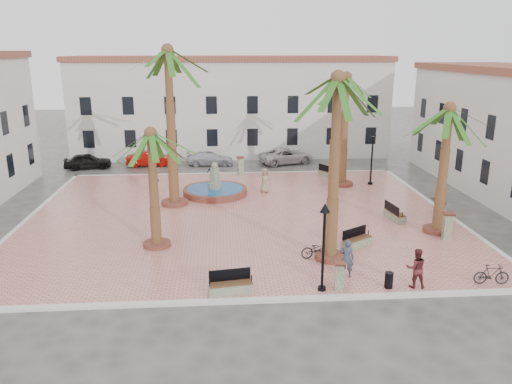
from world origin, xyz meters
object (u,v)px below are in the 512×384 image
(palm_s, at_px, (337,98))
(lamppost_e, at_px, (372,148))
(car_white, at_px, (286,156))
(bench_se, at_px, (357,241))
(bench_ne, at_px, (328,173))
(car_silver, at_px, (210,159))
(bicycle_b, at_px, (492,274))
(bench_e, at_px, (394,215))
(pedestrian_fountain_a, at_px, (265,181))
(pedestrian_fountain_b, at_px, (213,173))
(cyclist_a, at_px, (347,258))
(bicycle_a, at_px, (318,249))
(fountain, at_px, (215,190))
(palm_sw, at_px, (151,148))
(pedestrian_east, at_px, (440,202))
(car_black, at_px, (88,161))
(cyclist_b, at_px, (416,268))
(bench_s, at_px, (231,287))
(palm_nw, at_px, (168,67))
(palm_ne, at_px, (346,90))
(bollard_n, at_px, (240,166))
(bollard_e, at_px, (448,226))
(pedestrian_north, at_px, (156,179))
(bollard_se, at_px, (339,276))
(palm_e, at_px, (448,124))
(car_red, at_px, (149,159))
(lamppost_s, at_px, (324,232))
(litter_bin, at_px, (389,280))

(palm_s, bearing_deg, lamppost_e, 66.00)
(car_white, bearing_deg, bench_se, 162.81)
(bench_ne, xyz_separation_m, car_silver, (-9.61, 5.63, 0.18))
(bicycle_b, bearing_deg, lamppost_e, 6.65)
(palm_s, height_order, bench_e, palm_s)
(pedestrian_fountain_a, bearing_deg, pedestrian_fountain_b, 126.56)
(cyclist_a, distance_m, bicycle_a, 2.38)
(fountain, bearing_deg, palm_sw, -107.48)
(bench_ne, bearing_deg, bench_se, 142.57)
(pedestrian_east, bearing_deg, car_black, -133.46)
(cyclist_b, height_order, bicycle_b, cyclist_b)
(pedestrian_fountain_b, distance_m, pedestrian_east, 16.33)
(bench_s, xyz_separation_m, cyclist_b, (7.98, -0.02, 0.61))
(palm_nw, relative_size, bicycle_a, 5.75)
(palm_ne, height_order, bollard_n, palm_ne)
(car_black, bearing_deg, bollard_e, -140.36)
(bicycle_b, bearing_deg, bench_se, 50.20)
(palm_ne, distance_m, pedestrian_north, 15.23)
(palm_nw, xyz_separation_m, lamppost_e, (14.52, 4.16, -6.09))
(car_black, bearing_deg, bollard_n, -117.70)
(bollard_n, distance_m, bollard_e, 18.56)
(palm_nw, xyz_separation_m, palm_s, (8.42, -9.56, -1.06))
(palm_nw, xyz_separation_m, bollard_se, (8.08, -12.84, -8.25))
(fountain, xyz_separation_m, lamppost_e, (11.85, 1.95, 2.49))
(palm_e, height_order, lamppost_e, palm_e)
(car_white, bearing_deg, bench_e, 175.04)
(fountain, height_order, bench_se, fountain)
(bollard_se, relative_size, car_silver, 0.30)
(car_red, bearing_deg, pedestrian_east, -131.89)
(lamppost_s, xyz_separation_m, car_black, (-15.84, 24.47, -2.11))
(bollard_n, height_order, pedestrian_fountain_b, pedestrian_fountain_b)
(car_silver, bearing_deg, bicycle_a, -163.68)
(bollard_n, bearing_deg, bicycle_b, -63.89)
(bicycle_a, bearing_deg, car_black, 28.36)
(pedestrian_fountain_a, bearing_deg, car_red, 112.65)
(litter_bin, height_order, car_black, car_black)
(palm_sw, height_order, pedestrian_north, palm_sw)
(bollard_n, bearing_deg, cyclist_b, -72.06)
(palm_sw, distance_m, bollard_n, 16.53)
(palm_nw, relative_size, pedestrian_north, 6.03)
(bollard_e, bearing_deg, cyclist_a, -147.92)
(pedestrian_fountain_a, bearing_deg, pedestrian_north, 151.10)
(palm_ne, xyz_separation_m, bollard_se, (-4.19, -16.90, -6.51))
(bench_e, height_order, car_red, car_red)
(palm_ne, distance_m, pedestrian_east, 10.70)
(palm_nw, distance_m, pedestrian_east, 18.82)
(lamppost_e, bearing_deg, car_black, 162.03)
(litter_bin, distance_m, pedestrian_fountain_a, 15.81)
(bench_s, xyz_separation_m, pedestrian_north, (-5.02, 16.32, 0.57))
(pedestrian_fountain_b, bearing_deg, bench_ne, 43.97)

